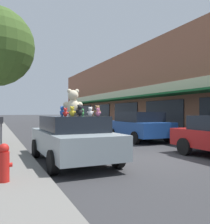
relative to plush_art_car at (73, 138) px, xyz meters
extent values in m
plane|color=#333335|center=(2.52, -0.48, -0.77)|extent=(260.00, 260.00, 0.00)
cube|color=#9E6047|center=(14.32, 12.59, 2.79)|extent=(11.17, 39.20, 7.13)
cube|color=#19662D|center=(7.91, 12.59, 1.95)|extent=(1.64, 32.92, 0.12)
cube|color=beige|center=(8.68, 12.59, 2.50)|extent=(0.08, 31.36, 0.70)
cube|color=black|center=(8.69, 6.99, 0.63)|extent=(0.06, 4.26, 2.00)
cube|color=black|center=(8.69, 12.59, 0.63)|extent=(0.06, 4.26, 2.00)
cube|color=black|center=(8.69, 18.19, 0.63)|extent=(0.06, 4.26, 2.00)
cube|color=black|center=(8.69, 23.79, 0.63)|extent=(0.06, 4.26, 2.00)
cube|color=black|center=(8.69, 29.39, 0.63)|extent=(0.06, 4.26, 2.00)
cube|color=#8C999E|center=(0.00, 0.00, -0.12)|extent=(1.92, 4.21, 0.67)
cube|color=black|center=(0.00, 0.00, 0.44)|extent=(1.67, 2.32, 0.47)
cylinder|color=black|center=(-0.93, 1.29, -0.46)|extent=(0.21, 0.63, 0.63)
cylinder|color=black|center=(0.90, 1.31, -0.46)|extent=(0.21, 0.63, 0.63)
cylinder|color=black|center=(-0.90, -1.31, -0.46)|extent=(0.21, 0.63, 0.63)
cylinder|color=black|center=(0.93, -1.29, -0.46)|extent=(0.21, 0.63, 0.63)
ellipsoid|color=beige|center=(0.07, 0.16, 0.94)|extent=(0.45, 0.39, 0.53)
sphere|color=beige|center=(0.07, 0.16, 1.34)|extent=(0.38, 0.38, 0.34)
sphere|color=beige|center=(0.19, 0.15, 1.47)|extent=(0.16, 0.16, 0.14)
sphere|color=beige|center=(-0.05, 0.18, 1.47)|extent=(0.16, 0.16, 0.14)
sphere|color=white|center=(0.08, 0.31, 1.32)|extent=(0.14, 0.14, 0.13)
sphere|color=beige|center=(0.28, 0.17, 1.04)|extent=(0.22, 0.22, 0.20)
sphere|color=beige|center=(-0.14, 0.22, 1.04)|extent=(0.22, 0.22, 0.20)
ellipsoid|color=white|center=(0.35, -0.66, 0.76)|extent=(0.15, 0.13, 0.17)
sphere|color=white|center=(0.35, -0.66, 0.89)|extent=(0.12, 0.12, 0.11)
sphere|color=white|center=(0.39, -0.66, 0.94)|extent=(0.05, 0.05, 0.05)
sphere|color=white|center=(0.31, -0.65, 0.94)|extent=(0.05, 0.05, 0.05)
sphere|color=white|center=(0.35, -0.61, 0.89)|extent=(0.05, 0.05, 0.04)
sphere|color=white|center=(0.42, -0.66, 0.80)|extent=(0.07, 0.07, 0.06)
sphere|color=white|center=(0.28, -0.64, 0.80)|extent=(0.07, 0.07, 0.06)
ellipsoid|color=pink|center=(0.47, -0.96, 0.75)|extent=(0.15, 0.15, 0.15)
sphere|color=pink|center=(0.47, -0.96, 0.87)|extent=(0.13, 0.13, 0.10)
sphere|color=pink|center=(0.49, -0.98, 0.90)|extent=(0.06, 0.06, 0.04)
sphere|color=pink|center=(0.45, -0.93, 0.90)|extent=(0.06, 0.06, 0.04)
sphere|color=#FFA3DA|center=(0.51, -0.93, 0.86)|extent=(0.05, 0.05, 0.04)
sphere|color=pink|center=(0.51, -1.00, 0.78)|extent=(0.08, 0.08, 0.06)
sphere|color=pink|center=(0.45, -0.90, 0.78)|extent=(0.08, 0.08, 0.06)
ellipsoid|color=black|center=(0.22, -0.05, 0.79)|extent=(0.18, 0.16, 0.22)
sphere|color=black|center=(0.22, -0.05, 0.95)|extent=(0.15, 0.15, 0.14)
sphere|color=black|center=(0.27, -0.05, 1.01)|extent=(0.06, 0.06, 0.06)
sphere|color=black|center=(0.17, -0.06, 1.01)|extent=(0.06, 0.06, 0.06)
sphere|color=#3A3A3D|center=(0.21, 0.01, 0.95)|extent=(0.06, 0.06, 0.05)
sphere|color=black|center=(0.31, -0.04, 0.83)|extent=(0.09, 0.09, 0.08)
sphere|color=black|center=(0.13, -0.05, 0.83)|extent=(0.09, 0.09, 0.08)
ellipsoid|color=olive|center=(0.66, -0.43, 0.78)|extent=(0.17, 0.15, 0.21)
sphere|color=olive|center=(0.66, -0.43, 0.93)|extent=(0.14, 0.14, 0.13)
sphere|color=olive|center=(0.71, -0.43, 0.99)|extent=(0.06, 0.06, 0.06)
sphere|color=olive|center=(0.62, -0.44, 0.99)|extent=(0.06, 0.06, 0.06)
sphere|color=tan|center=(0.66, -0.38, 0.93)|extent=(0.05, 0.05, 0.05)
sphere|color=olive|center=(0.75, -0.41, 0.82)|extent=(0.08, 0.08, 0.08)
sphere|color=olive|center=(0.58, -0.43, 0.82)|extent=(0.08, 0.08, 0.08)
ellipsoid|color=red|center=(-0.48, -0.96, 0.75)|extent=(0.15, 0.15, 0.15)
sphere|color=red|center=(-0.48, -0.96, 0.86)|extent=(0.13, 0.13, 0.10)
sphere|color=red|center=(-0.45, -0.98, 0.90)|extent=(0.06, 0.06, 0.04)
sphere|color=red|center=(-0.51, -0.94, 0.90)|extent=(0.06, 0.06, 0.04)
sphere|color=#FF4741|center=(-0.46, -0.93, 0.86)|extent=(0.05, 0.05, 0.04)
sphere|color=red|center=(-0.42, -0.99, 0.78)|extent=(0.08, 0.08, 0.06)
sphere|color=red|center=(-0.52, -0.92, 0.78)|extent=(0.08, 0.08, 0.06)
ellipsoid|color=blue|center=(-0.23, 0.39, 0.78)|extent=(0.18, 0.19, 0.20)
sphere|color=blue|center=(-0.23, 0.39, 0.92)|extent=(0.17, 0.17, 0.12)
sphere|color=blue|center=(-0.22, 0.35, 0.97)|extent=(0.07, 0.07, 0.05)
sphere|color=blue|center=(-0.25, 0.43, 0.97)|extent=(0.07, 0.07, 0.05)
sphere|color=#548DFF|center=(-0.19, 0.41, 0.91)|extent=(0.06, 0.06, 0.05)
sphere|color=blue|center=(-0.19, 0.32, 0.81)|extent=(0.10, 0.10, 0.07)
sphere|color=blue|center=(-0.26, 0.46, 0.81)|extent=(0.10, 0.10, 0.07)
ellipsoid|color=green|center=(0.67, 1.00, 0.75)|extent=(0.15, 0.15, 0.15)
sphere|color=green|center=(0.67, 1.00, 0.86)|extent=(0.13, 0.13, 0.09)
sphere|color=green|center=(0.70, 1.03, 0.90)|extent=(0.06, 0.06, 0.04)
sphere|color=green|center=(0.65, 0.98, 0.90)|extent=(0.06, 0.06, 0.04)
sphere|color=#5ADA6D|center=(0.64, 1.03, 0.86)|extent=(0.05, 0.05, 0.04)
sphere|color=green|center=(0.71, 1.05, 0.78)|extent=(0.08, 0.08, 0.05)
sphere|color=green|center=(0.63, 0.96, 0.78)|extent=(0.08, 0.08, 0.05)
ellipsoid|color=yellow|center=(-0.12, -0.37, 0.77)|extent=(0.19, 0.18, 0.18)
sphere|color=yellow|center=(-0.12, -0.37, 0.91)|extent=(0.17, 0.17, 0.12)
sphere|color=yellow|center=(-0.09, -0.39, 0.95)|extent=(0.07, 0.07, 0.05)
sphere|color=yellow|center=(-0.15, -0.34, 0.95)|extent=(0.07, 0.07, 0.05)
sphere|color=#FFFF4D|center=(-0.09, -0.33, 0.90)|extent=(0.06, 0.06, 0.04)
sphere|color=yellow|center=(-0.06, -0.41, 0.80)|extent=(0.10, 0.10, 0.07)
sphere|color=yellow|center=(-0.17, -0.31, 0.80)|extent=(0.10, 0.10, 0.07)
cylinder|color=black|center=(4.10, -0.40, -0.46)|extent=(0.20, 0.63, 0.63)
cube|color=#1E4793|center=(4.98, 4.19, -0.09)|extent=(1.99, 4.06, 0.74)
cube|color=black|center=(4.98, 4.19, 0.54)|extent=(1.75, 2.48, 0.53)
cylinder|color=black|center=(4.01, 5.45, -0.46)|extent=(0.20, 0.63, 0.63)
cylinder|color=black|center=(5.96, 5.45, -0.46)|extent=(0.20, 0.63, 0.63)
cylinder|color=black|center=(4.01, 2.93, -0.46)|extent=(0.20, 0.63, 0.63)
cylinder|color=black|center=(5.96, 2.93, -0.46)|extent=(0.20, 0.63, 0.63)
cylinder|color=red|center=(-2.05, -2.01, -0.32)|extent=(0.22, 0.22, 0.62)
sphere|color=red|center=(-2.05, -2.01, 0.05)|extent=(0.21, 0.21, 0.21)
cylinder|color=red|center=(-1.94, -2.01, -0.29)|extent=(0.10, 0.09, 0.09)
cylinder|color=#4C4C51|center=(-2.03, 1.52, -0.11)|extent=(0.06, 0.06, 1.05)
cube|color=#2D2D33|center=(-2.03, 1.52, 0.53)|extent=(0.14, 0.10, 0.22)
camera|label=1|loc=(-2.21, -7.53, 0.81)|focal=40.00mm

